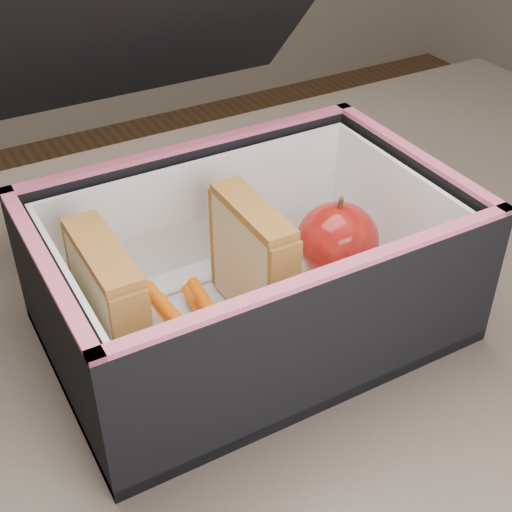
{
  "coord_description": "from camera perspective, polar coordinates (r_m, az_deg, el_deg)",
  "views": [
    {
      "loc": [
        -0.24,
        -0.38,
        1.15
      ],
      "look_at": [
        -0.01,
        0.03,
        0.81
      ],
      "focal_mm": 50.0,
      "sensor_mm": 36.0,
      "label": 1
    }
  ],
  "objects": [
    {
      "name": "kitchen_table",
      "position": [
        0.66,
        2.1,
        -12.02
      ],
      "size": [
        1.2,
        0.8,
        0.75
      ],
      "color": "brown",
      "rests_on": "ground"
    },
    {
      "name": "sandwich_left",
      "position": [
        0.53,
        -11.62,
        -4.03
      ],
      "size": [
        0.03,
        0.1,
        0.11
      ],
      "color": "#DAC18A",
      "rests_on": "plastic_tub"
    },
    {
      "name": "paper_napkin",
      "position": [
        0.64,
        6.61,
        -1.15
      ],
      "size": [
        0.09,
        0.09,
        0.01
      ],
      "primitive_type": "cube",
      "rotation": [
        0.0,
        0.0,
        0.26
      ],
      "color": "white",
      "rests_on": "lunch_bag"
    },
    {
      "name": "red_apple",
      "position": [
        0.62,
        6.54,
        1.27
      ],
      "size": [
        0.07,
        0.07,
        0.08
      ],
      "rotation": [
        0.0,
        0.0,
        -0.02
      ],
      "color": "#90020B",
      "rests_on": "paper_napkin"
    },
    {
      "name": "plastic_tub",
      "position": [
        0.56,
        -5.61,
        -3.92
      ],
      "size": [
        0.16,
        0.12,
        0.07
      ],
      "primitive_type": null,
      "color": "white",
      "rests_on": "lunch_bag"
    },
    {
      "name": "lunch_bag",
      "position": [
        0.57,
        -0.69,
        -0.08
      ],
      "size": [
        0.32,
        0.36,
        0.28
      ],
      "color": "black",
      "rests_on": "kitchen_table"
    },
    {
      "name": "carrot_sticks",
      "position": [
        0.56,
        -5.62,
        -5.06
      ],
      "size": [
        0.05,
        0.12,
        0.03
      ],
      "color": "#E23800",
      "rests_on": "plastic_tub"
    },
    {
      "name": "sandwich_right",
      "position": [
        0.56,
        -0.26,
        -0.44
      ],
      "size": [
        0.03,
        0.09,
        0.1
      ],
      "color": "#DAC18A",
      "rests_on": "plastic_tub"
    }
  ]
}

